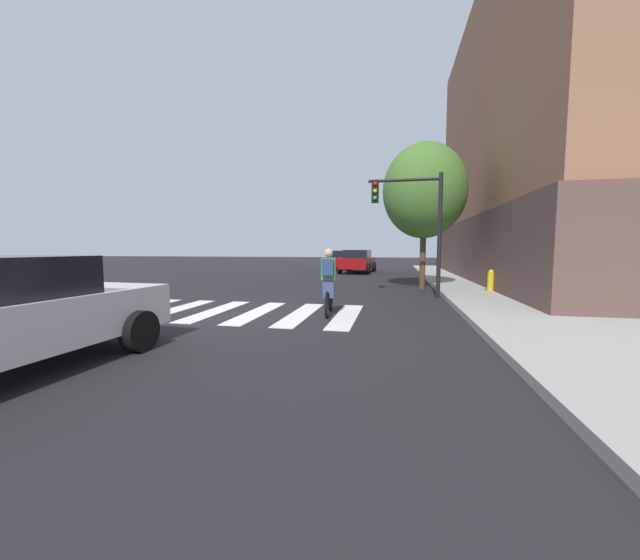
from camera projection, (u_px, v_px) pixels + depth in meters
ground_plane at (246, 312)px, 9.55m from camera, size 120.00×120.00×0.00m
sidewalk at (625, 323)px, 7.78m from camera, size 6.50×50.00×0.15m
crosswalk_stripes at (236, 312)px, 9.61m from camera, size 6.49×3.37×0.01m
sedan_mid at (358, 261)px, 25.15m from camera, size 2.42×4.73×1.59m
sedan_far at (342, 259)px, 29.86m from camera, size 2.12×4.41×1.51m
cyclist at (329, 282)px, 9.09m from camera, size 0.38×1.71×1.69m
traffic_light_near at (414, 214)px, 12.16m from camera, size 2.47×0.28×4.20m
fire_hydrant at (491, 280)px, 13.09m from camera, size 0.33×0.22×0.78m
street_tree_near at (424, 191)px, 14.68m from camera, size 3.36×3.36×5.98m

